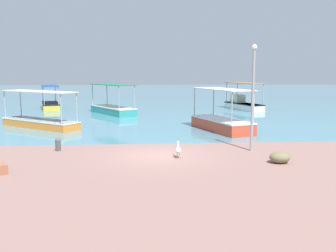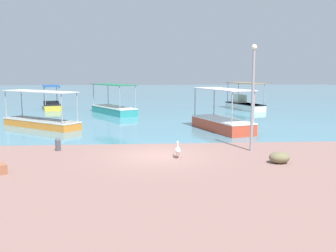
% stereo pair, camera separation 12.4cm
% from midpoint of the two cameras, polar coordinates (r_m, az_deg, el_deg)
% --- Properties ---
extents(ground, '(120.00, 120.00, 0.00)m').
position_cam_midpoint_polar(ground, '(18.55, -1.82, -4.51)').
color(ground, '#88635B').
extents(harbor_water, '(110.00, 90.00, 0.00)m').
position_cam_midpoint_polar(harbor_water, '(66.20, -3.59, 4.82)').
color(harbor_water, teal).
rests_on(harbor_water, ground).
extents(fishing_boat_near_left, '(3.14, 5.95, 2.54)m').
position_cam_midpoint_polar(fishing_boat_near_left, '(42.95, -17.55, 3.18)').
color(fishing_boat_near_left, gold).
rests_on(fishing_boat_near_left, harbor_water).
extents(fishing_boat_far_right, '(3.60, 6.05, 2.92)m').
position_cam_midpoint_polar(fishing_boat_far_right, '(26.30, 8.00, 0.56)').
color(fishing_boat_far_right, '#C84129').
rests_on(fishing_boat_far_right, harbor_water).
extents(fishing_boat_center, '(3.24, 5.69, 2.88)m').
position_cam_midpoint_polar(fishing_boat_center, '(41.20, 11.23, 3.37)').
color(fishing_boat_center, white).
rests_on(fishing_boat_center, harbor_water).
extents(fishing_boat_far_left, '(4.82, 6.31, 2.85)m').
position_cam_midpoint_polar(fishing_boat_far_left, '(36.60, -8.52, 2.68)').
color(fishing_boat_far_left, teal).
rests_on(fishing_boat_far_left, harbor_water).
extents(fishing_boat_near_right, '(6.47, 5.51, 2.68)m').
position_cam_midpoint_polar(fishing_boat_near_right, '(29.19, -19.04, 0.78)').
color(fishing_boat_near_right, orange).
rests_on(fishing_boat_near_right, harbor_water).
extents(pelican, '(0.30, 0.80, 0.80)m').
position_cam_midpoint_polar(pelican, '(17.96, 1.37, -3.71)').
color(pelican, '#E0997A').
rests_on(pelican, ground).
extents(lamp_post, '(0.28, 0.28, 5.47)m').
position_cam_midpoint_polar(lamp_post, '(19.72, 12.64, 5.14)').
color(lamp_post, gray).
rests_on(lamp_post, ground).
extents(mooring_bollard, '(0.29, 0.29, 0.68)m').
position_cam_midpoint_polar(mooring_bollard, '(20.38, -16.59, -2.64)').
color(mooring_bollard, '#47474C').
rests_on(mooring_bollard, ground).
extents(net_pile, '(0.93, 0.79, 0.52)m').
position_cam_midpoint_polar(net_pile, '(17.72, 16.47, -4.60)').
color(net_pile, '#6E6647').
rests_on(net_pile, ground).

